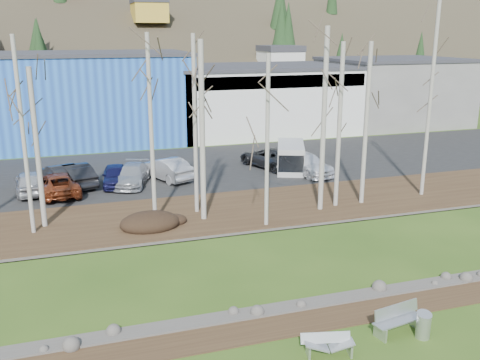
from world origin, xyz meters
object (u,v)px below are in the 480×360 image
object	(u,v)px
litter_bin	(423,326)
car_1	(74,175)
car_5	(167,169)
car_6	(270,157)
car_4	(115,175)
car_8	(61,176)
car_3	(132,175)
bench_damaged	(328,345)
car_2	(58,184)
van_white	(291,157)
car_0	(30,182)
seagull	(410,307)
car_7	(306,164)
bench_intact	(398,319)

from	to	relation	value
litter_bin	car_1	xyz separation A→B (m)	(-10.85, 22.56, 0.50)
car_5	car_6	world-z (taller)	car_5
car_1	litter_bin	bearing A→B (deg)	98.41
car_4	car_8	distance (m)	3.52
car_3	car_6	world-z (taller)	car_6
bench_damaged	litter_bin	distance (m)	3.54
car_3	car_2	bearing A→B (deg)	-152.87
car_2	car_4	bearing A→B (deg)	-171.28
car_6	van_white	xyz separation A→B (m)	(1.06, -1.54, 0.26)
litter_bin	car_1	bearing A→B (deg)	115.69
bench_damaged	car_0	bearing A→B (deg)	128.13
seagull	car_7	size ratio (longest dim) A/B	0.09
van_white	car_5	bearing A→B (deg)	-160.06
car_4	seagull	bearing A→B (deg)	-61.10
car_0	car_3	bearing A→B (deg)	173.73
litter_bin	car_0	world-z (taller)	car_0
car_3	car_6	size ratio (longest dim) A/B	0.88
car_6	car_8	size ratio (longest dim) A/B	1.12
litter_bin	car_8	world-z (taller)	car_8
bench_intact	car_8	xyz separation A→B (m)	(-11.08, 22.00, 0.44)
bench_damaged	seagull	world-z (taller)	bench_damaged
car_7	car_2	bearing A→B (deg)	167.67
car_2	car_5	world-z (taller)	car_5
litter_bin	car_5	xyz separation A→B (m)	(-4.71, 22.36, 0.48)
car_5	van_white	size ratio (longest dim) A/B	0.95
car_2	car_6	world-z (taller)	car_6
car_3	car_5	xyz separation A→B (m)	(2.46, 0.66, 0.09)
seagull	car_3	world-z (taller)	car_3
car_0	car_5	size ratio (longest dim) A/B	0.93
car_4	car_7	size ratio (longest dim) A/B	0.80
seagull	car_3	size ratio (longest dim) A/B	0.10
car_4	car_8	bearing A→B (deg)	174.19
car_5	van_white	xyz separation A→B (m)	(9.18, -0.35, 0.23)
car_7	van_white	bearing A→B (deg)	108.87
van_white	car_2	bearing A→B (deg)	-153.95
seagull	car_7	distance (m)	19.76
bench_damaged	car_2	world-z (taller)	car_2
car_1	bench_damaged	bearing A→B (deg)	90.75
seagull	car_6	xyz separation A→B (m)	(2.77, 21.94, 0.69)
car_1	car_3	world-z (taller)	car_1
car_6	car_7	xyz separation A→B (m)	(1.78, -2.73, -0.01)
bench_damaged	seagull	bearing A→B (deg)	33.27
car_1	car_4	xyz separation A→B (m)	(2.60, -0.67, -0.09)
car_2	car_7	world-z (taller)	car_7
bench_intact	car_0	xyz separation A→B (m)	(-12.97, 21.12, 0.39)
car_8	van_white	distance (m)	16.19
car_8	van_white	world-z (taller)	van_white
litter_bin	car_8	xyz separation A→B (m)	(-11.71, 22.56, 0.50)
litter_bin	car_4	bearing A→B (deg)	110.67
bench_damaged	litter_bin	bearing A→B (deg)	11.94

